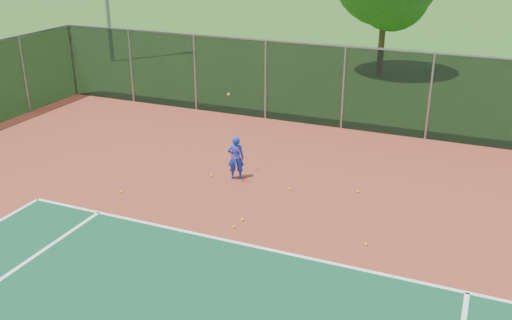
% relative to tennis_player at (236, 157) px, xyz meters
% --- Properties ---
extents(court_apron, '(30.00, 20.00, 0.02)m').
position_rel_tennis_player_xyz_m(court_apron, '(4.64, -4.36, -0.67)').
color(court_apron, brown).
rests_on(court_apron, ground).
extents(fence_back, '(30.00, 0.06, 3.03)m').
position_rel_tennis_player_xyz_m(fence_back, '(4.64, 5.64, 0.88)').
color(fence_back, black).
rests_on(fence_back, court_apron).
extents(tennis_player, '(0.59, 0.65, 2.53)m').
position_rel_tennis_player_xyz_m(tennis_player, '(0.00, 0.00, 0.00)').
color(tennis_player, '#132FBB').
rests_on(tennis_player, court_apron).
extents(practice_ball_0, '(0.07, 0.07, 0.07)m').
position_rel_tennis_player_xyz_m(practice_ball_0, '(4.36, -2.31, -0.63)').
color(practice_ball_0, yellow).
rests_on(practice_ball_0, court_apron).
extents(practice_ball_1, '(0.07, 0.07, 0.07)m').
position_rel_tennis_player_xyz_m(practice_ball_1, '(-2.52, -2.13, -0.63)').
color(practice_ball_1, yellow).
rests_on(practice_ball_1, court_apron).
extents(practice_ball_2, '(0.07, 0.07, 0.07)m').
position_rel_tennis_player_xyz_m(practice_ball_2, '(1.20, -2.74, -0.63)').
color(practice_ball_2, yellow).
rests_on(practice_ball_2, court_apron).
extents(practice_ball_3, '(0.07, 0.07, 0.07)m').
position_rel_tennis_player_xyz_m(practice_ball_3, '(1.23, -2.32, -0.63)').
color(practice_ball_3, yellow).
rests_on(practice_ball_3, court_apron).
extents(practice_ball_4, '(0.07, 0.07, 0.07)m').
position_rel_tennis_player_xyz_m(practice_ball_4, '(1.72, -0.14, -0.63)').
color(practice_ball_4, yellow).
rests_on(practice_ball_4, court_apron).
extents(practice_ball_5, '(0.07, 0.07, 0.07)m').
position_rel_tennis_player_xyz_m(practice_ball_5, '(3.52, 0.44, -0.63)').
color(practice_ball_5, yellow).
rests_on(practice_ball_5, court_apron).
extents(practice_ball_6, '(0.07, 0.07, 0.07)m').
position_rel_tennis_player_xyz_m(practice_ball_6, '(-0.74, -0.15, -0.63)').
color(practice_ball_6, yellow).
rests_on(practice_ball_6, court_apron).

